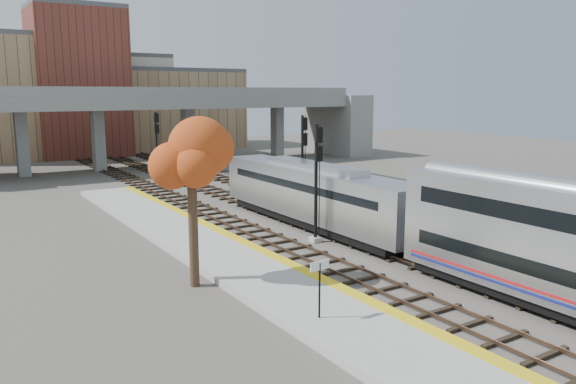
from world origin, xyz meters
TOP-DOWN VIEW (x-y plane):
  - ground at (0.00, 0.00)m, footprint 160.00×160.00m
  - platform at (-7.25, 0.00)m, footprint 4.50×60.00m
  - yellow_strip at (-5.35, 0.00)m, footprint 0.70×60.00m
  - tracks at (0.93, 12.50)m, footprint 10.70×95.00m
  - overpass at (4.92, 45.00)m, footprint 54.00×12.00m
  - buildings_far at (1.26, 66.57)m, footprint 43.00×21.00m
  - parking_lot at (14.00, 28.00)m, footprint 14.00×18.00m
  - locomotive at (1.00, 9.29)m, footprint 3.02×19.05m
  - signal_mast_near at (-1.10, 6.02)m, footprint 0.60×0.64m
  - signal_mast_mid at (3.00, 13.57)m, footprint 0.60×0.64m
  - signal_mast_far at (-1.10, 33.66)m, footprint 0.60×0.64m
  - station_sign at (-8.16, -4.13)m, footprint 0.90×0.12m
  - tree at (-10.39, 2.74)m, footprint 3.60×3.60m
  - car_a at (11.49, 25.44)m, footprint 2.29×3.91m
  - car_b at (15.01, 29.48)m, footprint 1.70×3.99m
  - car_c at (16.56, 29.58)m, footprint 2.87×4.28m

SIDE VIEW (x-z plane):
  - ground at x=0.00m, z-range 0.00..0.00m
  - parking_lot at x=14.00m, z-range 0.00..0.04m
  - tracks at x=0.93m, z-range -0.05..0.20m
  - platform at x=-7.25m, z-range 0.00..0.35m
  - yellow_strip at x=-5.35m, z-range 0.35..0.36m
  - car_c at x=16.56m, z-range 0.04..1.19m
  - car_a at x=11.49m, z-range 0.04..1.29m
  - car_b at x=15.01m, z-range 0.04..1.32m
  - station_sign at x=-8.16m, z-range 0.84..3.12m
  - locomotive at x=1.00m, z-range 0.23..4.33m
  - signal_mast_far at x=-1.10m, z-range -0.03..6.98m
  - signal_mast_near at x=-1.10m, z-range -0.02..7.10m
  - signal_mast_mid at x=3.00m, z-range 0.01..7.29m
  - overpass at x=4.92m, z-range 1.06..10.56m
  - tree at x=-10.39m, z-range 1.95..10.00m
  - buildings_far at x=1.26m, z-range -2.42..18.18m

